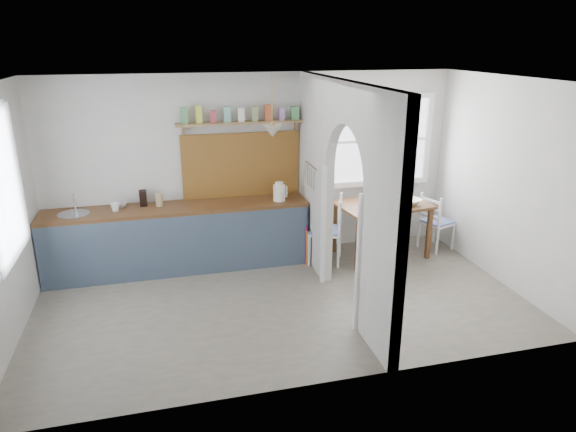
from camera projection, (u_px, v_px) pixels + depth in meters
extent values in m
cube|color=gray|center=(283.00, 302.00, 6.21)|extent=(5.80, 3.20, 0.01)
cube|color=silver|center=(282.00, 81.00, 5.37)|extent=(5.80, 3.20, 0.01)
cube|color=silver|center=(256.00, 167.00, 7.26)|extent=(5.80, 0.01, 2.60)
cube|color=silver|center=(327.00, 253.00, 4.32)|extent=(5.80, 0.01, 2.60)
cube|color=silver|center=(0.00, 220.00, 5.12)|extent=(0.01, 3.20, 2.60)
cube|color=silver|center=(505.00, 183.00, 6.47)|extent=(0.01, 3.20, 2.60)
cube|color=silver|center=(384.00, 230.00, 4.85)|extent=(0.12, 0.80, 2.60)
cube|color=silver|center=(315.00, 174.00, 6.87)|extent=(0.12, 1.20, 2.60)
cube|color=silver|center=(349.00, 131.00, 5.52)|extent=(0.12, 1.20, 1.05)
cube|color=#52371B|center=(177.00, 208.00, 6.86)|extent=(3.50, 0.60, 0.05)
cube|color=#4A5669|center=(181.00, 247.00, 6.74)|extent=(3.50, 0.03, 0.85)
cube|color=black|center=(180.00, 238.00, 7.05)|extent=(3.46, 0.45, 0.85)
cylinder|color=#AAAFBA|center=(74.00, 215.00, 6.55)|extent=(0.40, 0.40, 0.02)
cube|color=brown|center=(241.00, 165.00, 7.17)|extent=(1.65, 0.03, 0.90)
cube|color=#9F7C49|center=(241.00, 123.00, 6.90)|extent=(1.75, 0.20, 0.03)
cube|color=#41884C|center=(184.00, 117.00, 6.69)|extent=(0.09, 0.09, 0.18)
cube|color=gold|center=(199.00, 116.00, 6.73)|extent=(0.09, 0.09, 0.18)
cube|color=#992A38|center=(213.00, 116.00, 6.78)|extent=(0.09, 0.09, 0.18)
cube|color=#5A9790|center=(227.00, 115.00, 6.82)|extent=(0.09, 0.09, 0.18)
cube|color=white|center=(241.00, 115.00, 6.86)|extent=(0.09, 0.09, 0.18)
cube|color=#6B7F4D|center=(255.00, 114.00, 6.91)|extent=(0.09, 0.09, 0.18)
cube|color=#A4431C|center=(268.00, 114.00, 6.95)|extent=(0.09, 0.09, 0.18)
cube|color=#9468A7|center=(281.00, 113.00, 6.99)|extent=(0.09, 0.09, 0.18)
cube|color=#41884C|center=(295.00, 113.00, 7.04)|extent=(0.09, 0.09, 0.18)
cone|color=silver|center=(272.00, 131.00, 6.69)|extent=(0.26, 0.26, 0.16)
cylinder|color=#AAAFBA|center=(311.00, 165.00, 6.71)|extent=(0.02, 0.50, 0.02)
imported|color=white|center=(115.00, 207.00, 6.63)|extent=(0.16, 0.16, 0.11)
imported|color=silver|center=(122.00, 204.00, 6.78)|extent=(0.12, 0.12, 0.09)
cube|color=black|center=(143.00, 198.00, 6.85)|extent=(0.10, 0.14, 0.20)
cylinder|color=#9A895A|center=(159.00, 200.00, 6.84)|extent=(0.12, 0.12, 0.17)
cube|color=#B0135A|center=(306.00, 246.00, 7.17)|extent=(0.02, 0.03, 0.58)
cube|color=#C26F22|center=(307.00, 249.00, 7.13)|extent=(0.02, 0.03, 0.53)
imported|color=#E9E8CC|center=(410.00, 201.00, 7.28)|extent=(0.40, 0.40, 0.08)
imported|color=#5E9C60|center=(381.00, 204.00, 7.10)|extent=(0.14, 0.14, 0.10)
cylinder|color=black|center=(366.00, 206.00, 7.19)|extent=(0.23, 0.23, 0.01)
imported|color=#613266|center=(376.00, 193.00, 7.49)|extent=(0.18, 0.18, 0.18)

